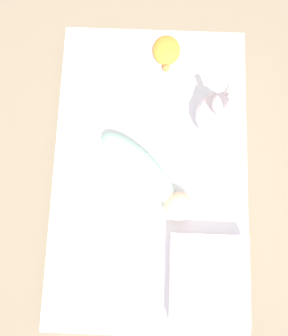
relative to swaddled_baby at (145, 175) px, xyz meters
name	(u,v)px	position (x,y,z in m)	size (l,w,h in m)	color
ground_plane	(150,176)	(-0.03, 0.02, -0.26)	(12.00, 12.00, 0.00)	#7A6B56
bed_mattress	(150,173)	(-0.03, 0.02, -0.16)	(1.49, 0.94, 0.19)	white
swaddled_baby	(145,175)	(0.00, 0.00, 0.00)	(0.45, 0.48, 0.14)	#99D6B2
pillow	(208,278)	(0.45, 0.29, -0.01)	(0.38, 0.34, 0.11)	white
bunny_plush	(219,113)	(-0.29, 0.33, 0.06)	(0.20, 0.20, 0.38)	silver
turtle_plush	(167,51)	(-0.65, 0.08, -0.04)	(0.20, 0.14, 0.06)	orange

